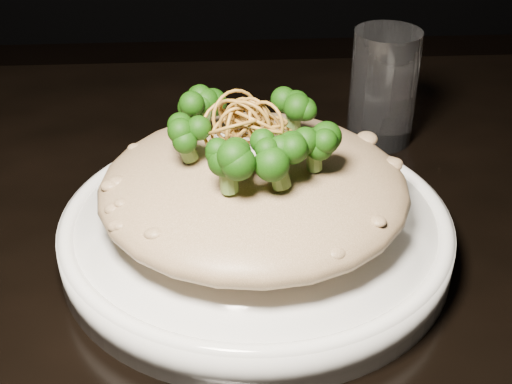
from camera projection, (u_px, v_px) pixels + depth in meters
The scene contains 7 objects.
table at pixel (365, 315), 0.64m from camera, with size 1.10×0.80×0.75m.
plate at pixel (256, 233), 0.57m from camera, with size 0.31×0.31×0.03m, color white.
risotto at pixel (254, 187), 0.55m from camera, with size 0.24×0.24×0.05m, color brown.
broccoli at pixel (251, 126), 0.52m from camera, with size 0.15×0.15×0.05m, color black, non-canonical shape.
cheese at pixel (249, 146), 0.53m from camera, with size 0.06×0.06×0.02m, color silver.
shallots at pixel (249, 114), 0.52m from camera, with size 0.06×0.06×0.04m, color brown, non-canonical shape.
drinking_glass at pixel (383, 87), 0.71m from camera, with size 0.07×0.07×0.12m, color silver.
Camera 1 is at (-0.12, -0.47, 1.10)m, focal length 50.00 mm.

